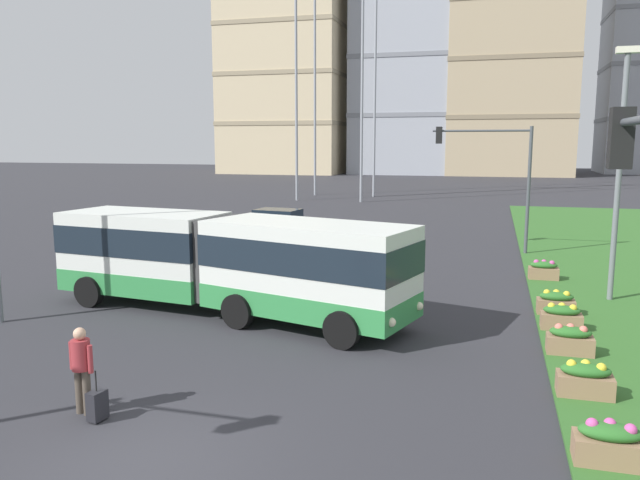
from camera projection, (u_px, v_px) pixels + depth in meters
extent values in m
plane|color=#2D2D33|center=(143.00, 466.00, 10.11)|extent=(260.00, 260.00, 0.00)
cube|color=silver|center=(308.00, 267.00, 17.58)|extent=(6.45, 4.02, 2.55)
cube|color=#338C47|center=(308.00, 299.00, 17.72)|extent=(6.48, 4.04, 0.70)
cube|color=#19232D|center=(308.00, 253.00, 17.51)|extent=(6.50, 4.07, 0.90)
cube|color=silver|center=(145.00, 251.00, 20.29)|extent=(5.46, 3.11, 2.55)
cube|color=#338C47|center=(146.00, 278.00, 20.44)|extent=(5.49, 3.13, 0.70)
cube|color=#19232D|center=(144.00, 238.00, 20.23)|extent=(5.51, 3.15, 0.90)
cylinder|color=#383838|center=(227.00, 257.00, 19.12)|extent=(2.40, 2.40, 2.45)
cylinder|color=black|center=(384.00, 308.00, 17.90)|extent=(1.04, 0.54, 1.00)
cylinder|color=black|center=(342.00, 330.00, 15.79)|extent=(1.04, 0.54, 1.00)
cylinder|color=black|center=(287.00, 293.00, 19.65)|extent=(1.04, 0.54, 1.00)
cylinder|color=black|center=(237.00, 311.00, 17.53)|extent=(1.04, 0.54, 1.00)
cylinder|color=black|center=(139.00, 276.00, 22.12)|extent=(1.03, 0.40, 1.00)
cylinder|color=black|center=(89.00, 292.00, 19.84)|extent=(1.03, 0.40, 1.00)
sphere|color=#F9EFC6|center=(419.00, 306.00, 16.94)|extent=(0.24, 0.24, 0.24)
sphere|color=#F9EFC6|center=(391.00, 322.00, 15.42)|extent=(0.24, 0.24, 0.24)
cube|color=#B7BABF|center=(280.00, 227.00, 34.39)|extent=(4.59, 2.33, 0.80)
cube|color=black|center=(278.00, 215.00, 34.33)|extent=(2.56, 1.96, 0.60)
cylinder|color=black|center=(311.00, 231.00, 34.67)|extent=(0.66, 0.30, 0.64)
cylinder|color=black|center=(298.00, 236.00, 33.03)|extent=(0.66, 0.30, 0.64)
cylinder|color=black|center=(264.00, 228.00, 35.82)|extent=(0.66, 0.30, 0.64)
cylinder|color=black|center=(249.00, 232.00, 34.18)|extent=(0.66, 0.30, 0.64)
cylinder|color=#4C4238|center=(87.00, 393.00, 11.95)|extent=(0.16, 0.16, 0.90)
cylinder|color=#4C4238|center=(79.00, 391.00, 12.03)|extent=(0.16, 0.16, 0.90)
cylinder|color=maroon|center=(81.00, 355.00, 11.87)|extent=(0.36, 0.36, 0.60)
sphere|color=tan|center=(80.00, 334.00, 11.81)|extent=(0.24, 0.24, 0.24)
cylinder|color=maroon|center=(90.00, 359.00, 11.78)|extent=(0.10, 0.10, 0.55)
cylinder|color=maroon|center=(72.00, 355.00, 11.98)|extent=(0.10, 0.10, 0.55)
cube|color=#232328|center=(97.00, 405.00, 11.70)|extent=(0.30, 0.40, 0.56)
cylinder|color=black|center=(96.00, 381.00, 11.63)|extent=(0.03, 0.03, 0.40)
cube|color=#937051|center=(609.00, 450.00, 10.01)|extent=(1.10, 0.56, 0.44)
ellipsoid|color=#2D6B28|center=(610.00, 432.00, 9.96)|extent=(0.99, 0.50, 0.28)
sphere|color=#D14C99|center=(592.00, 424.00, 10.02)|extent=(0.20, 0.20, 0.20)
sphere|color=#D14C99|center=(610.00, 424.00, 10.02)|extent=(0.20, 0.20, 0.20)
sphere|color=#D14C99|center=(631.00, 430.00, 9.81)|extent=(0.20, 0.20, 0.20)
cube|color=#937051|center=(585.00, 385.00, 12.71)|extent=(1.10, 0.56, 0.44)
ellipsoid|color=#2D6B28|center=(586.00, 370.00, 12.66)|extent=(0.99, 0.50, 0.28)
sphere|color=yellow|center=(571.00, 364.00, 12.72)|extent=(0.20, 0.20, 0.20)
sphere|color=yellow|center=(586.00, 364.00, 12.72)|extent=(0.20, 0.20, 0.20)
sphere|color=yellow|center=(601.00, 368.00, 12.51)|extent=(0.20, 0.20, 0.20)
cube|color=#937051|center=(570.00, 345.00, 15.25)|extent=(1.10, 0.56, 0.44)
ellipsoid|color=#2D6B28|center=(571.00, 332.00, 15.20)|extent=(0.99, 0.50, 0.28)
sphere|color=#EF7566|center=(559.00, 327.00, 15.26)|extent=(0.20, 0.20, 0.20)
sphere|color=#EF7566|center=(570.00, 327.00, 15.26)|extent=(0.20, 0.20, 0.20)
sphere|color=#EF7566|center=(583.00, 330.00, 15.05)|extent=(0.20, 0.20, 0.20)
cube|color=#937051|center=(561.00, 321.00, 17.24)|extent=(1.10, 0.56, 0.44)
ellipsoid|color=#2D6B28|center=(562.00, 310.00, 17.19)|extent=(0.99, 0.50, 0.28)
sphere|color=yellow|center=(551.00, 306.00, 17.25)|extent=(0.20, 0.20, 0.20)
sphere|color=yellow|center=(562.00, 306.00, 17.25)|extent=(0.20, 0.20, 0.20)
sphere|color=yellow|center=(573.00, 308.00, 17.04)|extent=(0.20, 0.20, 0.20)
cube|color=#937051|center=(556.00, 307.00, 18.79)|extent=(1.10, 0.56, 0.44)
ellipsoid|color=#2D6B28|center=(556.00, 296.00, 18.74)|extent=(0.99, 0.50, 0.28)
sphere|color=yellow|center=(547.00, 293.00, 18.80)|extent=(0.20, 0.20, 0.20)
sphere|color=yellow|center=(556.00, 293.00, 18.80)|extent=(0.20, 0.20, 0.20)
sphere|color=yellow|center=(567.00, 294.00, 18.59)|extent=(0.20, 0.20, 0.20)
cube|color=#937051|center=(543.00, 273.00, 23.60)|extent=(1.10, 0.56, 0.44)
ellipsoid|color=#2D6B28|center=(544.00, 265.00, 23.55)|extent=(0.99, 0.50, 0.28)
sphere|color=#D14C99|center=(536.00, 262.00, 23.61)|extent=(0.20, 0.20, 0.20)
sphere|color=#D14C99|center=(544.00, 262.00, 23.61)|extent=(0.20, 0.20, 0.20)
sphere|color=#D14C99|center=(552.00, 263.00, 23.40)|extent=(0.20, 0.20, 0.20)
cylinder|color=#474C51|center=(528.00, 191.00, 28.71)|extent=(0.16, 0.16, 5.99)
cylinder|color=#474C51|center=(481.00, 131.00, 28.88)|extent=(4.48, 0.10, 0.10)
cube|color=black|center=(439.00, 135.00, 29.43)|extent=(0.28, 0.28, 0.80)
sphere|color=red|center=(439.00, 130.00, 29.39)|extent=(0.16, 0.16, 0.16)
sphere|color=yellow|center=(439.00, 135.00, 29.43)|extent=(0.16, 0.16, 0.16)
sphere|color=green|center=(439.00, 141.00, 29.47)|extent=(0.16, 0.16, 0.16)
cube|color=black|center=(621.00, 138.00, 8.09)|extent=(0.28, 0.28, 0.80)
sphere|color=red|center=(622.00, 119.00, 8.06)|extent=(0.16, 0.16, 0.16)
sphere|color=yellow|center=(621.00, 139.00, 8.10)|extent=(0.16, 0.16, 0.16)
sphere|color=green|center=(619.00, 159.00, 8.14)|extent=(0.16, 0.16, 0.16)
cylinder|color=slate|center=(618.00, 181.00, 19.94)|extent=(0.18, 0.18, 8.01)
cube|color=white|center=(628.00, 50.00, 19.30)|extent=(0.70, 0.28, 0.20)
cube|color=beige|center=(285.00, 54.00, 105.48)|extent=(20.37, 14.07, 40.40)
cube|color=#9C8D6E|center=(285.00, 124.00, 107.32)|extent=(20.57, 14.27, 0.70)
cube|color=#9C8D6E|center=(285.00, 76.00, 106.06)|extent=(20.57, 14.27, 0.70)
cube|color=#9C8D6E|center=(284.00, 27.00, 104.80)|extent=(20.57, 14.27, 0.70)
cube|color=#9EA3AD|center=(410.00, 34.00, 104.04)|extent=(17.80, 16.25, 46.64)
cube|color=gray|center=(408.00, 117.00, 106.16)|extent=(18.00, 16.45, 0.70)
cube|color=gray|center=(409.00, 61.00, 104.71)|extent=(18.00, 16.45, 0.70)
cube|color=gray|center=(410.00, 3.00, 103.26)|extent=(18.00, 16.45, 0.70)
cube|color=tan|center=(514.00, 37.00, 99.20)|extent=(19.36, 15.64, 44.20)
cube|color=#85765B|center=(510.00, 118.00, 101.21)|extent=(19.56, 15.84, 0.70)
cube|color=#85765B|center=(513.00, 63.00, 99.83)|extent=(19.56, 15.84, 0.70)
cube|color=#85765B|center=(515.00, 6.00, 98.45)|extent=(19.56, 15.84, 0.70)
cylinder|color=gray|center=(376.00, 0.00, 57.93)|extent=(0.24, 0.24, 36.88)
cylinder|color=gray|center=(315.00, 4.00, 59.53)|extent=(0.24, 0.24, 36.88)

